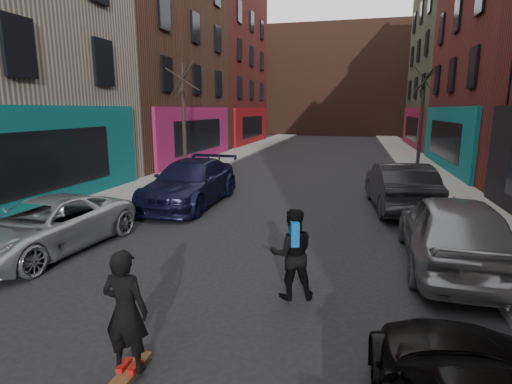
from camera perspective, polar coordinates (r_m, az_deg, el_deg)
The scene contains 13 objects.
sidewalk_left at distance 32.83m, azimuth -1.61°, elevation 5.95°, with size 2.50×84.00×0.13m, color gray.
sidewalk_right at distance 31.88m, azimuth 20.69°, elevation 5.03°, with size 2.50×84.00×0.13m, color gray.
buildings_left at distance 24.17m, azimuth -30.29°, elevation 21.88°, with size 12.00×56.00×16.50m, color maroon.
building_far at distance 57.65m, azimuth 11.80°, elevation 15.10°, with size 40.00×10.00×14.00m, color #47281E.
tree_left_far at distance 21.32m, azimuth -10.33°, elevation 11.58°, with size 2.00×2.00×6.50m, color black, non-canonical shape.
tree_right_far at distance 25.75m, azimuth 22.66°, elevation 11.21°, with size 2.00×2.00×6.80m, color black, non-canonical shape.
parked_left_far at distance 10.79m, azimuth -27.83°, elevation -4.30°, with size 2.12×4.61×1.28m, color #969A9E.
parked_left_end at distance 14.51m, azimuth -9.37°, elevation 1.34°, with size 2.21×5.44×1.58m, color black.
parked_right_far at distance 9.54m, azimuth 26.31°, elevation -5.00°, with size 1.94×4.81×1.64m, color gray.
parked_right_end at distance 14.42m, azimuth 19.80°, elevation 0.80°, with size 1.70×4.89×1.61m, color black.
skateboard at distance 5.86m, azimuth -17.56°, elevation -23.33°, with size 0.22×0.80×0.10m, color brown.
skateboarder at distance 5.42m, azimuth -18.13°, elevation -15.87°, with size 0.59×0.39×1.61m, color black.
pedestrian at distance 7.25m, azimuth 5.18°, elevation -8.72°, with size 0.96×0.85×1.66m.
Camera 1 is at (2.47, -1.48, 3.37)m, focal length 28.00 mm.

